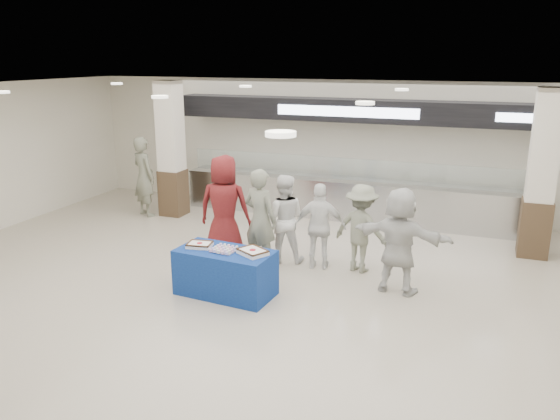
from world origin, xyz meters
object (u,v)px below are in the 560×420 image
at_px(sheet_cake_left, 200,244).
at_px(cupcake_tray, 224,249).
at_px(soldier_a, 260,219).
at_px(civilian_white, 399,241).
at_px(sheet_cake_right, 253,251).
at_px(civilian_maroon, 224,208).
at_px(soldier_b, 361,228).
at_px(chef_tall, 283,218).
at_px(soldier_bg, 144,177).
at_px(display_table, 225,272).
at_px(chef_short, 320,226).

distance_m(sheet_cake_left, cupcake_tray, 0.46).
height_order(soldier_a, civilian_white, soldier_a).
relative_size(sheet_cake_right, cupcake_tray, 1.33).
bearing_deg(civilian_maroon, soldier_b, 175.83).
xyz_separation_m(chef_tall, soldier_bg, (-4.19, 1.69, 0.12)).
distance_m(sheet_cake_right, soldier_a, 1.32).
relative_size(soldier_a, soldier_bg, 0.97).
xyz_separation_m(sheet_cake_left, soldier_b, (2.27, 1.76, 0.00)).
distance_m(chef_tall, soldier_bg, 4.52).
xyz_separation_m(sheet_cake_left, civilian_white, (3.04, 1.07, 0.09)).
distance_m(sheet_cake_right, civilian_maroon, 1.94).
height_order(sheet_cake_right, cupcake_tray, sheet_cake_right).
xyz_separation_m(soldier_a, soldier_b, (1.72, 0.51, -0.13)).
xyz_separation_m(civilian_maroon, civilian_white, (3.32, -0.41, -0.11)).
relative_size(sheet_cake_left, soldier_bg, 0.23).
height_order(civilian_white, soldier_bg, soldier_bg).
relative_size(display_table, sheet_cake_left, 3.61).
relative_size(chef_tall, soldier_b, 1.04).
bearing_deg(sheet_cake_right, display_table, -178.93).
bearing_deg(display_table, chef_tall, 83.48).
bearing_deg(soldier_b, cupcake_tray, 60.75).
relative_size(soldier_a, chef_short, 1.17).
distance_m(chef_tall, soldier_b, 1.47).
relative_size(civilian_maroon, soldier_b, 1.25).
relative_size(civilian_maroon, chef_tall, 1.20).
bearing_deg(soldier_b, chef_short, 26.12).
relative_size(cupcake_tray, soldier_bg, 0.21).
distance_m(cupcake_tray, civilian_white, 2.82).
xyz_separation_m(civilian_white, soldier_bg, (-6.43, 2.35, 0.07)).
bearing_deg(sheet_cake_left, sheet_cake_right, -0.39).
height_order(sheet_cake_left, soldier_b, soldier_b).
relative_size(sheet_cake_right, civilian_white, 0.31).
bearing_deg(soldier_a, sheet_cake_right, 123.15).
height_order(civilian_maroon, soldier_b, civilian_maroon).
distance_m(display_table, chef_short, 2.01).
bearing_deg(soldier_b, chef_tall, 16.92).
bearing_deg(cupcake_tray, sheet_cake_left, 174.58).
bearing_deg(soldier_bg, cupcake_tray, 163.64).
distance_m(sheet_cake_right, civilian_white, 2.36).
xyz_separation_m(sheet_cake_left, soldier_a, (0.55, 1.25, 0.13)).
relative_size(sheet_cake_left, chef_short, 0.27).
relative_size(sheet_cake_right, chef_short, 0.34).
distance_m(chef_tall, chef_short, 0.75).
height_order(display_table, civilian_white, civilian_white).
bearing_deg(soldier_bg, sheet_cake_left, 160.40).
bearing_deg(soldier_bg, civilian_white, -174.38).
bearing_deg(sheet_cake_left, soldier_bg, 134.68).
bearing_deg(soldier_a, display_table, 101.74).
relative_size(display_table, civilian_white, 0.88).
height_order(display_table, soldier_a, soldier_a).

